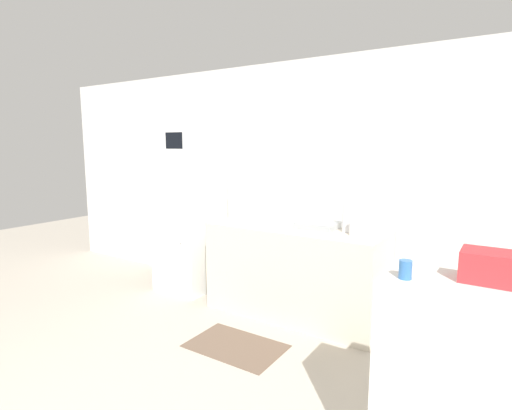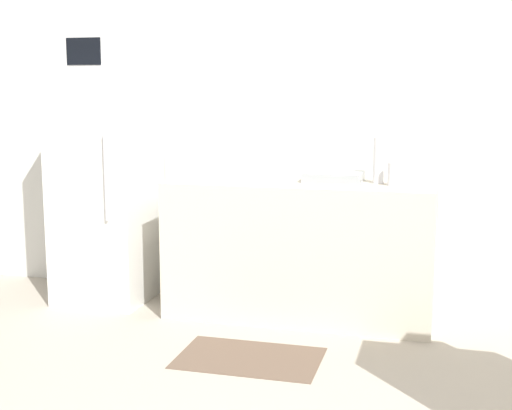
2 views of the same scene
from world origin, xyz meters
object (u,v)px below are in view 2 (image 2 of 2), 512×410
(refrigerator, at_px, (106,189))
(bottle_short, at_px, (393,174))
(bottle_tall, at_px, (379,161))
(microwave, at_px, (101,52))

(refrigerator, relative_size, bottle_short, 10.97)
(bottle_tall, xyz_separation_m, bottle_short, (0.10, -0.09, -0.07))
(refrigerator, bearing_deg, microwave, -109.07)
(refrigerator, xyz_separation_m, microwave, (-0.00, -0.00, 0.96))
(bottle_short, bearing_deg, refrigerator, 178.23)
(refrigerator, bearing_deg, bottle_short, -1.77)
(refrigerator, height_order, bottle_tall, refrigerator)
(microwave, xyz_separation_m, bottle_tall, (1.93, 0.03, -0.71))
(refrigerator, relative_size, bottle_tall, 5.49)
(microwave, height_order, bottle_short, microwave)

